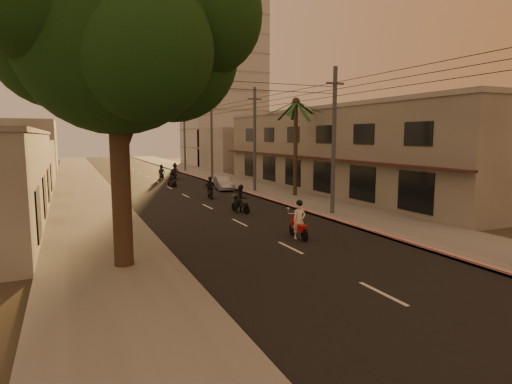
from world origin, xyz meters
TOP-DOWN VIEW (x-y plane):
  - ground at (0.00, 0.00)m, footprint 160.00×160.00m
  - road at (0.00, 20.00)m, footprint 10.00×140.00m
  - sidewalk_right at (7.50, 20.00)m, footprint 5.00×140.00m
  - sidewalk_left at (-7.50, 20.00)m, footprint 5.00×140.00m
  - curb_stripe at (5.10, 15.00)m, footprint 0.20×60.00m
  - shophouse_row at (13.95, 18.00)m, footprint 8.80×34.20m
  - distant_tower at (16.00, 56.00)m, footprint 12.10×12.10m
  - broadleaf_tree at (-6.61, 2.14)m, footprint 9.60×8.70m
  - palm_tree at (8.00, 16.00)m, footprint 5.00×5.00m
  - utility_poles at (6.20, 20.00)m, footprint 1.20×48.26m
  - filler_right at (14.00, 45.00)m, footprint 8.00×14.00m
  - filler_left_near at (-14.00, 34.00)m, footprint 8.00×14.00m
  - filler_left_far at (-14.00, 52.00)m, footprint 8.00×14.00m
  - scooter_red at (1.20, 3.37)m, footprint 0.76×1.92m
  - scooter_mid_a at (1.25, 10.91)m, footprint 1.14×1.84m
  - scooter_mid_b at (1.41, 17.79)m, footprint 1.06×1.76m
  - scooter_far_a at (0.41, 26.51)m, footprint 1.00×1.66m
  - scooter_far_b at (2.38, 33.80)m, footprint 1.31×1.91m
  - parked_car at (4.17, 22.42)m, footprint 2.48×4.17m
  - scooter_far_c at (1.04, 34.73)m, footprint 0.81×1.70m

SIDE VIEW (x-z plane):
  - ground at x=0.00m, z-range 0.00..0.00m
  - road at x=0.00m, z-range 0.00..0.02m
  - sidewalk_right at x=7.50m, z-range 0.00..0.12m
  - sidewalk_left at x=-7.50m, z-range 0.00..0.12m
  - curb_stripe at x=5.10m, z-range 0.00..0.20m
  - parked_car at x=4.17m, z-range 0.00..1.24m
  - scooter_far_c at x=1.04m, z-range -0.09..1.58m
  - scooter_far_a at x=0.41m, z-range -0.08..1.58m
  - scooter_mid_b at x=1.41m, z-range -0.09..1.65m
  - scooter_red at x=1.20m, z-range -0.12..1.77m
  - scooter_mid_a at x=1.25m, z-range -0.08..1.75m
  - scooter_far_b at x=2.38m, z-range -0.08..1.80m
  - filler_left_near at x=-14.00m, z-range 0.00..4.40m
  - filler_right at x=14.00m, z-range 0.00..6.00m
  - filler_left_far at x=-14.00m, z-range 0.00..7.00m
  - shophouse_row at x=13.95m, z-range 0.00..7.30m
  - utility_poles at x=6.20m, z-range 2.04..11.04m
  - palm_tree at x=8.00m, z-range 3.05..11.25m
  - broadleaf_tree at x=-6.61m, z-range 2.43..14.53m
  - distant_tower at x=16.00m, z-range 0.00..28.00m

